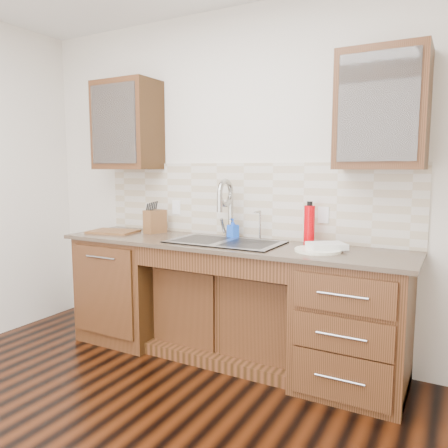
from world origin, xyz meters
The scene contains 23 objects.
wall_back centered at (0.00, 1.80, 1.35)m, with size 4.00×0.10×2.70m, color silver.
base_cabinet_left centered at (-0.95, 1.44, 0.44)m, with size 0.70×0.62×0.88m, color #593014.
base_cabinet_center centered at (0.00, 1.53, 0.35)m, with size 1.20×0.44×0.70m, color #593014.
base_cabinet_right centered at (0.95, 1.44, 0.44)m, with size 0.70×0.62×0.88m, color #593014.
countertop centered at (0.00, 1.43, 0.90)m, with size 2.70×0.65×0.03m, color #84705B.
backsplash centered at (0.00, 1.74, 1.21)m, with size 2.70×0.02×0.59m, color beige.
sink centered at (0.00, 1.41, 0.83)m, with size 0.84×0.46×0.19m, color #9E9EA5.
faucet centered at (-0.07, 1.64, 1.11)m, with size 0.04×0.04×0.40m, color #999993.
filter_tap centered at (0.18, 1.65, 1.03)m, with size 0.02×0.02×0.24m, color #999993.
upper_cabinet_left centered at (-1.05, 1.58, 1.83)m, with size 0.55×0.34×0.75m, color #593014.
upper_cabinet_right centered at (1.05, 1.58, 1.83)m, with size 0.55×0.34×0.75m, color #593014.
outlet_left centered at (-0.65, 1.73, 1.12)m, with size 0.08×0.01×0.12m, color white.
outlet_right centered at (0.65, 1.73, 1.12)m, with size 0.08×0.01×0.12m, color white.
soap_bottle centered at (-0.04, 1.62, 0.99)m, with size 0.07×0.07×0.16m, color blue.
water_bottle centered at (0.58, 1.60, 1.05)m, with size 0.08×0.08×0.28m, color #D10008.
plate centered at (0.71, 1.40, 0.92)m, with size 0.31×0.31×0.02m, color white.
dish_towel centered at (0.76, 1.44, 0.94)m, with size 0.24×0.18×0.04m, color white.
knife_block centered at (-0.76, 1.56, 1.01)m, with size 0.11×0.18×0.20m, color #A2542C.
cutting_board centered at (-1.09, 1.40, 0.92)m, with size 0.39×0.27×0.02m, color brown.
cup_left_a centered at (-1.15, 1.58, 1.77)m, with size 0.11×0.11×0.09m, color white.
cup_left_b centered at (-0.90, 1.58, 1.77)m, with size 0.09×0.09×0.09m, color white.
cup_right_a centered at (0.98, 1.58, 1.77)m, with size 0.11×0.11×0.09m, color white.
cup_right_b centered at (1.15, 1.58, 1.77)m, with size 0.10×0.10×0.09m, color white.
Camera 1 is at (1.53, -1.40, 1.45)m, focal length 35.00 mm.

